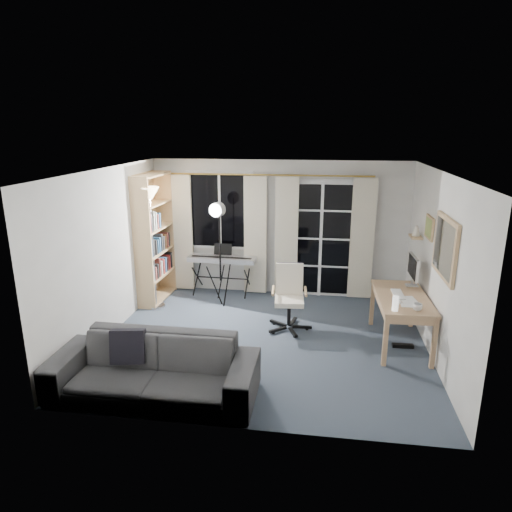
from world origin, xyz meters
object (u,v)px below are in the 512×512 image
(torchiere_lamp, at_px, (150,212))
(sofa, at_px, (152,359))
(keyboard_piano, at_px, (222,260))
(mug, at_px, (418,306))
(monitor, at_px, (413,268))
(office_chair, at_px, (289,291))
(studio_light, at_px, (218,222))
(desk, at_px, (402,302))
(bookshelf, at_px, (151,242))

(torchiere_lamp, relative_size, sofa, 0.88)
(keyboard_piano, relative_size, mug, 10.32)
(keyboard_piano, relative_size, sofa, 0.53)
(monitor, distance_m, sofa, 3.84)
(torchiere_lamp, relative_size, office_chair, 2.08)
(monitor, bearing_deg, torchiere_lamp, 172.86)
(studio_light, relative_size, office_chair, 1.84)
(studio_light, bearing_deg, sofa, -74.58)
(desk, relative_size, mug, 11.55)
(studio_light, xyz_separation_m, office_chair, (1.25, -0.75, -0.87))
(office_chair, bearing_deg, torchiere_lamp, 164.35)
(studio_light, bearing_deg, bookshelf, -165.38)
(sofa, bearing_deg, keyboard_piano, 88.80)
(monitor, bearing_deg, desk, -115.31)
(office_chair, bearing_deg, desk, -17.68)
(torchiere_lamp, distance_m, studio_light, 1.09)
(keyboard_piano, bearing_deg, bookshelf, -161.64)
(bookshelf, relative_size, torchiere_lamp, 1.09)
(keyboard_piano, xyz_separation_m, mug, (2.96, -2.04, 0.11))
(torchiere_lamp, height_order, sofa, torchiere_lamp)
(bookshelf, relative_size, sofa, 0.95)
(studio_light, relative_size, mug, 15.26)
(torchiere_lamp, distance_m, desk, 4.07)
(office_chair, relative_size, desk, 0.72)
(sofa, bearing_deg, torchiere_lamp, 110.01)
(keyboard_piano, relative_size, office_chair, 1.25)
(bookshelf, bearing_deg, keyboard_piano, 19.39)
(torchiere_lamp, bearing_deg, desk, -12.24)
(torchiere_lamp, bearing_deg, studio_light, 15.41)
(keyboard_piano, xyz_separation_m, studio_light, (0.04, -0.42, 0.78))
(torchiere_lamp, relative_size, desk, 1.49)
(bookshelf, bearing_deg, office_chair, -15.86)
(torchiere_lamp, distance_m, office_chair, 2.56)
(monitor, bearing_deg, office_chair, -179.27)
(torchiere_lamp, height_order, studio_light, torchiere_lamp)
(bookshelf, distance_m, torchiere_lamp, 0.70)
(mug, bearing_deg, monitor, 84.19)
(monitor, bearing_deg, sofa, -147.18)
(bookshelf, height_order, monitor, bookshelf)
(mug, bearing_deg, sofa, -158.34)
(torchiere_lamp, distance_m, keyboard_piano, 1.56)
(bookshelf, bearing_deg, torchiere_lamp, -63.30)
(studio_light, height_order, office_chair, studio_light)
(desk, bearing_deg, mug, -80.39)
(studio_light, bearing_deg, office_chair, -12.96)
(bookshelf, xyz_separation_m, office_chair, (2.44, -0.82, -0.47))
(office_chair, relative_size, monitor, 1.88)
(monitor, bearing_deg, studio_light, 165.74)
(office_chair, distance_m, sofa, 2.50)
(keyboard_piano, relative_size, desk, 0.89)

